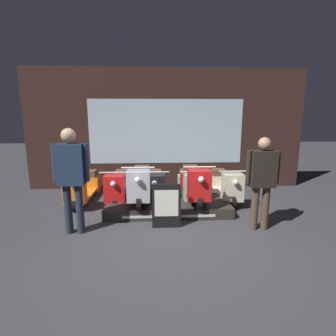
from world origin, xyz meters
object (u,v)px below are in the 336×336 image
(person_left_browsing, at_px, (71,172))
(person_right_browsing, at_px, (262,177))
(scooter_backrow_1, at_px, (119,187))
(scooter_display_left, at_px, (141,184))
(scooter_backrow_2, at_px, (155,186))
(price_sign_board, at_px, (166,206))
(scooter_display_right, at_px, (194,183))
(scooter_backrow_0, at_px, (83,187))
(scooter_backrow_4, at_px, (224,185))
(scooter_backrow_3, at_px, (190,186))

(person_left_browsing, bearing_deg, person_right_browsing, 0.00)
(scooter_backrow_1, height_order, person_left_browsing, person_left_browsing)
(scooter_display_left, distance_m, scooter_backrow_2, 0.68)
(person_left_browsing, height_order, price_sign_board, person_left_browsing)
(scooter_display_right, xyz_separation_m, scooter_backrow_0, (-2.51, 0.57, -0.21))
(scooter_display_right, bearing_deg, scooter_backrow_4, 34.75)
(scooter_backrow_2, xyz_separation_m, person_right_browsing, (1.85, -1.69, 0.62))
(scooter_backrow_4, relative_size, person_left_browsing, 0.97)
(scooter_backrow_0, relative_size, person_left_browsing, 0.97)
(scooter_display_left, xyz_separation_m, scooter_backrow_3, (1.13, 0.57, -0.21))
(scooter_backrow_1, bearing_deg, scooter_backrow_0, 180.00)
(scooter_backrow_0, bearing_deg, person_left_browsing, -80.02)
(scooter_backrow_4, distance_m, price_sign_board, 2.13)
(scooter_backrow_1, relative_size, scooter_backrow_2, 1.00)
(scooter_backrow_2, bearing_deg, scooter_backrow_3, 0.00)
(scooter_backrow_1, xyz_separation_m, scooter_backrow_3, (1.67, 0.00, 0.00))
(scooter_backrow_4, xyz_separation_m, person_left_browsing, (-3.04, -1.69, 0.73))
(scooter_display_left, height_order, scooter_backrow_2, scooter_display_left)
(scooter_backrow_3, xyz_separation_m, person_left_browsing, (-2.20, -1.69, 0.73))
(scooter_backrow_2, xyz_separation_m, price_sign_board, (0.21, -1.55, 0.07))
(scooter_backrow_3, height_order, price_sign_board, scooter_backrow_3)
(scooter_display_left, height_order, scooter_backrow_3, scooter_display_left)
(scooter_display_left, bearing_deg, scooter_backrow_0, 157.41)
(scooter_display_right, height_order, scooter_backrow_3, scooter_display_right)
(scooter_backrow_4, bearing_deg, scooter_backrow_3, 180.00)
(person_right_browsing, bearing_deg, price_sign_board, 175.16)
(scooter_backrow_1, height_order, scooter_backrow_2, same)
(scooter_backrow_3, bearing_deg, person_left_browsing, -142.56)
(scooter_backrow_1, distance_m, scooter_backrow_3, 1.67)
(scooter_backrow_1, bearing_deg, scooter_backrow_3, 0.00)
(scooter_backrow_2, bearing_deg, price_sign_board, -82.27)
(scooter_display_right, height_order, scooter_backrow_4, scooter_display_right)
(scooter_display_left, distance_m, scooter_backrow_1, 0.81)
(scooter_backrow_0, distance_m, person_right_browsing, 3.95)
(scooter_backrow_1, xyz_separation_m, scooter_backrow_2, (0.83, 0.00, 0.00))
(scooter_display_right, relative_size, person_left_browsing, 0.97)
(scooter_display_right, bearing_deg, scooter_display_left, 180.00)
(scooter_backrow_1, relative_size, person_right_browsing, 1.07)
(scooter_backrow_4, bearing_deg, person_right_browsing, -83.71)
(scooter_display_right, relative_size, person_right_browsing, 1.07)
(scooter_backrow_0, distance_m, scooter_backrow_3, 2.50)
(scooter_display_right, xyz_separation_m, scooter_backrow_1, (-1.68, 0.57, -0.21))
(scooter_display_left, distance_m, scooter_backrow_4, 2.06)
(person_left_browsing, bearing_deg, price_sign_board, 5.04)
(scooter_display_left, relative_size, scooter_backrow_0, 1.00)
(scooter_display_right, relative_size, scooter_backrow_0, 1.00)
(scooter_backrow_3, height_order, person_left_browsing, person_left_browsing)
(scooter_display_left, bearing_deg, scooter_backrow_2, 62.30)
(scooter_backrow_0, bearing_deg, scooter_backrow_2, 0.00)
(scooter_backrow_0, xyz_separation_m, scooter_backrow_2, (1.67, 0.00, 0.00))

